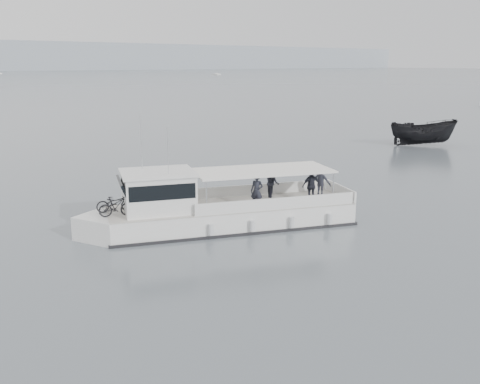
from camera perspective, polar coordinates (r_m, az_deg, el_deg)
ground at (r=23.89m, az=6.54°, el=-4.91°), size 1400.00×1400.00×0.00m
tour_boat at (r=24.90m, az=-3.41°, el=-1.92°), size 12.74×7.17×5.47m
dark_motorboat at (r=52.99m, az=18.97°, el=6.01°), size 6.46×5.64×2.43m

